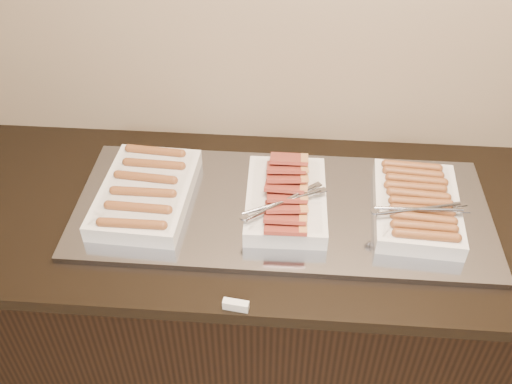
{
  "coord_description": "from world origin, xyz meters",
  "views": [
    {
      "loc": [
        0.03,
        0.91,
        2.05
      ],
      "look_at": [
        -0.07,
        2.13,
        0.97
      ],
      "focal_mm": 40.0,
      "sensor_mm": 36.0,
      "label": 1
    }
  ],
  "objects_px": {
    "counter": "(275,305)",
    "warming_tray": "(282,209)",
    "dish_center": "(286,199)",
    "dish_right": "(417,205)",
    "dish_left": "(146,192)"
  },
  "relations": [
    {
      "from": "dish_left",
      "to": "dish_right",
      "type": "xyz_separation_m",
      "value": [
        0.78,
        -0.0,
        0.01
      ]
    },
    {
      "from": "counter",
      "to": "dish_right",
      "type": "bearing_deg",
      "value": -0.58
    },
    {
      "from": "counter",
      "to": "dish_left",
      "type": "height_order",
      "value": "dish_left"
    },
    {
      "from": "counter",
      "to": "dish_right",
      "type": "relative_size",
      "value": 5.64
    },
    {
      "from": "warming_tray",
      "to": "counter",
      "type": "bearing_deg",
      "value": 180.0
    },
    {
      "from": "dish_left",
      "to": "dish_center",
      "type": "height_order",
      "value": "dish_center"
    },
    {
      "from": "counter",
      "to": "dish_left",
      "type": "relative_size",
      "value": 5.23
    },
    {
      "from": "warming_tray",
      "to": "dish_center",
      "type": "bearing_deg",
      "value": -22.58
    },
    {
      "from": "dish_center",
      "to": "dish_right",
      "type": "relative_size",
      "value": 0.98
    },
    {
      "from": "counter",
      "to": "warming_tray",
      "type": "height_order",
      "value": "warming_tray"
    },
    {
      "from": "counter",
      "to": "warming_tray",
      "type": "relative_size",
      "value": 1.72
    },
    {
      "from": "dish_left",
      "to": "dish_center",
      "type": "xyz_separation_m",
      "value": [
        0.41,
        -0.0,
        0.01
      ]
    },
    {
      "from": "counter",
      "to": "dish_right",
      "type": "height_order",
      "value": "dish_right"
    },
    {
      "from": "counter",
      "to": "warming_tray",
      "type": "bearing_deg",
      "value": 0.0
    },
    {
      "from": "dish_center",
      "to": "dish_right",
      "type": "height_order",
      "value": "dish_center"
    }
  ]
}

